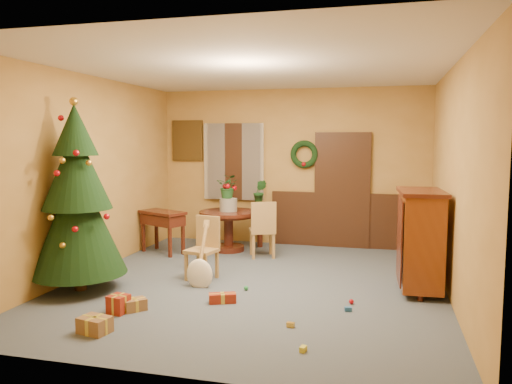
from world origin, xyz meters
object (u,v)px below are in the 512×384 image
(christmas_tree, at_px, (77,200))
(dining_table, at_px, (228,223))
(writing_desk, at_px, (163,221))
(sideboard, at_px, (420,238))
(chair_near, at_px, (204,245))

(christmas_tree, bearing_deg, dining_table, 66.33)
(writing_desk, bearing_deg, sideboard, -16.09)
(chair_near, relative_size, writing_desk, 0.96)
(dining_table, height_order, writing_desk, writing_desk)
(chair_near, distance_m, christmas_tree, 1.81)
(chair_near, height_order, christmas_tree, christmas_tree)
(chair_near, distance_m, sideboard, 2.93)
(sideboard, bearing_deg, christmas_tree, -166.28)
(writing_desk, relative_size, sideboard, 0.70)
(chair_near, xyz_separation_m, sideboard, (2.91, 0.12, 0.23))
(writing_desk, xyz_separation_m, sideboard, (4.17, -1.20, 0.15))
(dining_table, xyz_separation_m, christmas_tree, (-1.18, -2.70, 0.69))
(dining_table, distance_m, writing_desk, 1.15)
(chair_near, xyz_separation_m, christmas_tree, (-1.39, -0.93, 0.71))
(dining_table, relative_size, writing_desk, 1.12)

